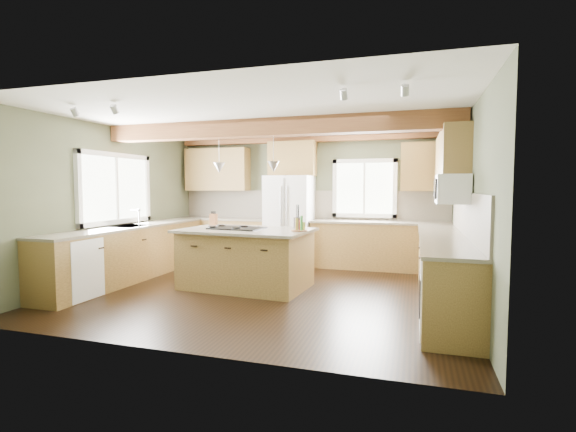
% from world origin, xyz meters
% --- Properties ---
extents(floor, '(5.60, 5.60, 0.00)m').
position_xyz_m(floor, '(0.00, 0.00, 0.00)').
color(floor, black).
rests_on(floor, ground).
extents(ceiling, '(5.60, 5.60, 0.00)m').
position_xyz_m(ceiling, '(0.00, 0.00, 2.60)').
color(ceiling, silver).
rests_on(ceiling, wall_back).
extents(wall_back, '(5.60, 0.00, 5.60)m').
position_xyz_m(wall_back, '(0.00, 2.50, 1.30)').
color(wall_back, '#464B35').
rests_on(wall_back, ground).
extents(wall_left, '(0.00, 5.00, 5.00)m').
position_xyz_m(wall_left, '(-2.80, 0.00, 1.30)').
color(wall_left, '#464B35').
rests_on(wall_left, ground).
extents(wall_right, '(0.00, 5.00, 5.00)m').
position_xyz_m(wall_right, '(2.80, 0.00, 1.30)').
color(wall_right, '#464B35').
rests_on(wall_right, ground).
extents(ceiling_beam, '(5.55, 0.26, 0.26)m').
position_xyz_m(ceiling_beam, '(0.00, 0.10, 2.47)').
color(ceiling_beam, brown).
rests_on(ceiling_beam, ceiling).
extents(soffit_trim, '(5.55, 0.20, 0.10)m').
position_xyz_m(soffit_trim, '(0.00, 2.40, 2.54)').
color(soffit_trim, brown).
rests_on(soffit_trim, ceiling).
extents(backsplash_back, '(5.58, 0.03, 0.58)m').
position_xyz_m(backsplash_back, '(0.00, 2.48, 1.21)').
color(backsplash_back, brown).
rests_on(backsplash_back, wall_back).
extents(backsplash_right, '(0.03, 3.70, 0.58)m').
position_xyz_m(backsplash_right, '(2.78, 0.05, 1.21)').
color(backsplash_right, brown).
rests_on(backsplash_right, wall_right).
extents(base_cab_back_left, '(2.02, 0.60, 0.88)m').
position_xyz_m(base_cab_back_left, '(-1.79, 2.20, 0.44)').
color(base_cab_back_left, brown).
rests_on(base_cab_back_left, floor).
extents(counter_back_left, '(2.06, 0.64, 0.04)m').
position_xyz_m(counter_back_left, '(-1.79, 2.20, 0.90)').
color(counter_back_left, brown).
rests_on(counter_back_left, base_cab_back_left).
extents(base_cab_back_right, '(2.62, 0.60, 0.88)m').
position_xyz_m(base_cab_back_right, '(1.49, 2.20, 0.44)').
color(base_cab_back_right, brown).
rests_on(base_cab_back_right, floor).
extents(counter_back_right, '(2.66, 0.64, 0.04)m').
position_xyz_m(counter_back_right, '(1.49, 2.20, 0.90)').
color(counter_back_right, brown).
rests_on(counter_back_right, base_cab_back_right).
extents(base_cab_left, '(0.60, 3.70, 0.88)m').
position_xyz_m(base_cab_left, '(-2.50, 0.05, 0.44)').
color(base_cab_left, brown).
rests_on(base_cab_left, floor).
extents(counter_left, '(0.64, 3.74, 0.04)m').
position_xyz_m(counter_left, '(-2.50, 0.05, 0.90)').
color(counter_left, brown).
rests_on(counter_left, base_cab_left).
extents(base_cab_right, '(0.60, 3.70, 0.88)m').
position_xyz_m(base_cab_right, '(2.50, 0.05, 0.44)').
color(base_cab_right, brown).
rests_on(base_cab_right, floor).
extents(counter_right, '(0.64, 3.74, 0.04)m').
position_xyz_m(counter_right, '(2.50, 0.05, 0.90)').
color(counter_right, brown).
rests_on(counter_right, base_cab_right).
extents(upper_cab_back_left, '(1.40, 0.35, 0.90)m').
position_xyz_m(upper_cab_back_left, '(-1.99, 2.33, 1.95)').
color(upper_cab_back_left, brown).
rests_on(upper_cab_back_left, wall_back).
extents(upper_cab_over_fridge, '(0.96, 0.35, 0.70)m').
position_xyz_m(upper_cab_over_fridge, '(-0.30, 2.33, 2.15)').
color(upper_cab_over_fridge, brown).
rests_on(upper_cab_over_fridge, wall_back).
extents(upper_cab_right, '(0.35, 2.20, 0.90)m').
position_xyz_m(upper_cab_right, '(2.62, 0.90, 1.95)').
color(upper_cab_right, brown).
rests_on(upper_cab_right, wall_right).
extents(upper_cab_back_corner, '(0.90, 0.35, 0.90)m').
position_xyz_m(upper_cab_back_corner, '(2.30, 2.33, 1.95)').
color(upper_cab_back_corner, brown).
rests_on(upper_cab_back_corner, wall_back).
extents(window_left, '(0.04, 1.60, 1.05)m').
position_xyz_m(window_left, '(-2.78, 0.05, 1.55)').
color(window_left, white).
rests_on(window_left, wall_left).
extents(window_back, '(1.10, 0.04, 1.00)m').
position_xyz_m(window_back, '(1.15, 2.48, 1.55)').
color(window_back, white).
rests_on(window_back, wall_back).
extents(sink, '(0.50, 0.65, 0.03)m').
position_xyz_m(sink, '(-2.50, 0.05, 0.91)').
color(sink, '#262628').
rests_on(sink, counter_left).
extents(faucet, '(0.02, 0.02, 0.28)m').
position_xyz_m(faucet, '(-2.32, 0.05, 1.05)').
color(faucet, '#B2B2B7').
rests_on(faucet, sink).
extents(dishwasher, '(0.60, 0.60, 0.84)m').
position_xyz_m(dishwasher, '(-2.49, -1.25, 0.43)').
color(dishwasher, white).
rests_on(dishwasher, floor).
extents(oven, '(0.60, 0.72, 0.84)m').
position_xyz_m(oven, '(2.49, -1.25, 0.43)').
color(oven, white).
rests_on(oven, floor).
extents(microwave, '(0.40, 0.70, 0.38)m').
position_xyz_m(microwave, '(2.58, -0.05, 1.55)').
color(microwave, white).
rests_on(microwave, wall_right).
extents(pendant_left, '(0.18, 0.18, 0.16)m').
position_xyz_m(pendant_left, '(-0.87, 0.14, 1.88)').
color(pendant_left, '#B2B2B7').
rests_on(pendant_left, ceiling).
extents(pendant_right, '(0.18, 0.18, 0.16)m').
position_xyz_m(pendant_right, '(0.07, 0.06, 1.88)').
color(pendant_right, '#B2B2B7').
rests_on(pendant_right, ceiling).
extents(refrigerator, '(0.90, 0.74, 1.80)m').
position_xyz_m(refrigerator, '(-0.30, 2.12, 0.90)').
color(refrigerator, white).
rests_on(refrigerator, floor).
extents(island, '(1.95, 1.28, 0.88)m').
position_xyz_m(island, '(-0.40, 0.10, 0.44)').
color(island, brown).
rests_on(island, floor).
extents(island_top, '(2.09, 1.42, 0.04)m').
position_xyz_m(island_top, '(-0.40, 0.10, 0.90)').
color(island_top, brown).
rests_on(island_top, island).
extents(cooktop, '(0.85, 0.60, 0.02)m').
position_xyz_m(cooktop, '(-0.56, 0.11, 0.93)').
color(cooktop, black).
rests_on(cooktop, island_top).
extents(knife_block, '(0.12, 0.09, 0.20)m').
position_xyz_m(knife_block, '(-1.20, 0.57, 1.02)').
color(knife_block, brown).
rests_on(knife_block, island_top).
extents(utensil_crock, '(0.14, 0.14, 0.17)m').
position_xyz_m(utensil_crock, '(0.32, 0.51, 1.01)').
color(utensil_crock, '#3E3732').
rests_on(utensil_crock, island_top).
extents(bottle_tray, '(0.25, 0.25, 0.22)m').
position_xyz_m(bottle_tray, '(0.48, 0.05, 1.03)').
color(bottle_tray, brown).
rests_on(bottle_tray, island_top).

